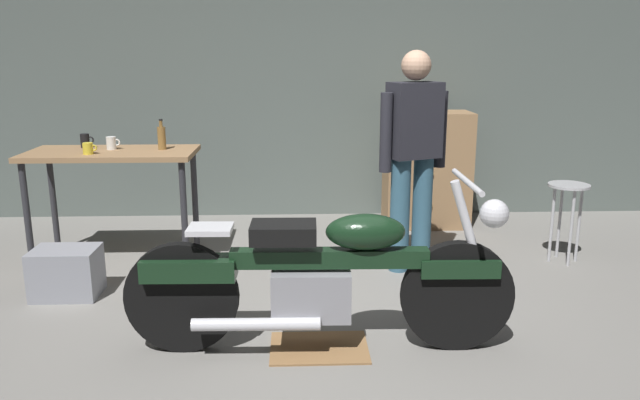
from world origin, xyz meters
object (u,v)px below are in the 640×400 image
at_px(shop_stool, 568,202).
at_px(bottle, 162,137).
at_px(mug_yellow_tall, 88,148).
at_px(motorcycle, 323,275).
at_px(storage_bin, 66,272).
at_px(mug_white_ceramic, 112,143).
at_px(wooden_dresser, 427,170).
at_px(person_standing, 413,152).
at_px(mug_black_matte, 85,141).

bearing_deg(shop_stool, bottle, 175.97).
bearing_deg(mug_yellow_tall, motorcycle, -40.30).
height_order(motorcycle, storage_bin, motorcycle).
relative_size(motorcycle, shop_stool, 3.42).
distance_m(storage_bin, mug_white_ceramic, 1.14).
height_order(wooden_dresser, storage_bin, wooden_dresser).
height_order(shop_stool, mug_white_ceramic, mug_white_ceramic).
relative_size(shop_stool, bottle, 2.66).
height_order(person_standing, bottle, person_standing).
bearing_deg(person_standing, bottle, -32.03).
bearing_deg(mug_black_matte, mug_yellow_tall, -68.91).
bearing_deg(wooden_dresser, bottle, -159.13).
bearing_deg(bottle, mug_white_ceramic, 178.02).
relative_size(person_standing, shop_stool, 2.61).
bearing_deg(shop_stool, wooden_dresser, 128.97).
bearing_deg(motorcycle, person_standing, 62.23).
height_order(mug_black_matte, bottle, bottle).
bearing_deg(person_standing, wooden_dresser, -129.16).
xyz_separation_m(motorcycle, shop_stool, (2.01, 1.44, 0.05)).
height_order(shop_stool, storage_bin, shop_stool).
xyz_separation_m(person_standing, mug_white_ceramic, (-2.34, 0.35, 0.03)).
bearing_deg(wooden_dresser, mug_white_ceramic, -162.25).
bearing_deg(bottle, storage_bin, -123.84).
bearing_deg(mug_yellow_tall, mug_white_ceramic, 63.55).
height_order(motorcycle, mug_yellow_tall, motorcycle).
relative_size(wooden_dresser, mug_white_ceramic, 10.07).
xyz_separation_m(storage_bin, mug_white_ceramic, (0.14, 0.82, 0.78)).
height_order(person_standing, wooden_dresser, person_standing).
relative_size(motorcycle, mug_black_matte, 19.77).
distance_m(mug_yellow_tall, bottle, 0.55).
bearing_deg(mug_black_matte, bottle, -11.19).
xyz_separation_m(motorcycle, storage_bin, (-1.74, 0.86, -0.28)).
relative_size(person_standing, mug_black_matte, 15.07).
relative_size(mug_yellow_tall, mug_black_matte, 0.97).
xyz_separation_m(mug_yellow_tall, mug_white_ceramic, (0.11, 0.22, 0.01)).
height_order(mug_yellow_tall, mug_black_matte, mug_black_matte).
height_order(wooden_dresser, mug_black_matte, wooden_dresser).
height_order(storage_bin, mug_white_ceramic, mug_white_ceramic).
xyz_separation_m(wooden_dresser, mug_white_ceramic, (-2.71, -0.87, 0.40)).
distance_m(motorcycle, mug_black_matte, 2.62).
distance_m(motorcycle, storage_bin, 1.96).
bearing_deg(mug_white_ceramic, mug_yellow_tall, -116.45).
bearing_deg(person_standing, mug_black_matte, -32.36).
height_order(shop_stool, bottle, bottle).
bearing_deg(mug_black_matte, wooden_dresser, 14.35).
bearing_deg(storage_bin, mug_white_ceramic, 80.34).
height_order(motorcycle, shop_stool, motorcycle).
distance_m(motorcycle, shop_stool, 2.47).
relative_size(wooden_dresser, bottle, 4.56).
height_order(motorcycle, person_standing, person_standing).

